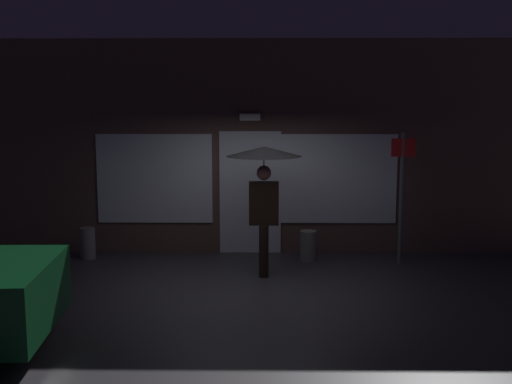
{
  "coord_description": "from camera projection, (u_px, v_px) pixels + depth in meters",
  "views": [
    {
      "loc": [
        0.24,
        -9.01,
        2.77
      ],
      "look_at": [
        0.12,
        0.68,
        1.33
      ],
      "focal_mm": 44.27,
      "sensor_mm": 36.0,
      "label": 1
    }
  ],
  "objects": [
    {
      "name": "ground_plane",
      "position": [
        247.0,
        288.0,
        9.32
      ],
      "size": [
        18.0,
        18.0,
        0.0
      ],
      "primitive_type": "plane",
      "color": "#38353A"
    },
    {
      "name": "building_facade",
      "position": [
        250.0,
        148.0,
        11.37
      ],
      "size": [
        10.75,
        0.48,
        3.81
      ],
      "color": "brown",
      "rests_on": "ground"
    },
    {
      "name": "person_with_umbrella",
      "position": [
        264.0,
        175.0,
        9.76
      ],
      "size": [
        1.18,
        1.18,
        2.04
      ],
      "rotation": [
        0.0,
        0.0,
        -3.13
      ],
      "color": "black",
      "rests_on": "ground"
    },
    {
      "name": "street_sign_post",
      "position": [
        402.0,
        189.0,
        10.54
      ],
      "size": [
        0.4,
        0.07,
        2.22
      ],
      "color": "#595B60",
      "rests_on": "ground"
    },
    {
      "name": "sidewalk_bollard",
      "position": [
        308.0,
        246.0,
        10.81
      ],
      "size": [
        0.29,
        0.29,
        0.53
      ],
      "primitive_type": "cylinder",
      "color": "slate",
      "rests_on": "ground"
    },
    {
      "name": "sidewalk_bollard_2",
      "position": [
        88.0,
        243.0,
        10.99
      ],
      "size": [
        0.27,
        0.27,
        0.55
      ],
      "primitive_type": "cylinder",
      "color": "slate",
      "rests_on": "ground"
    }
  ]
}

